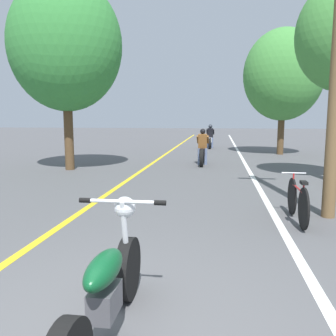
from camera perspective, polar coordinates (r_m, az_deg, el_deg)
The scene contains 8 objects.
lane_stripe_center at distance 14.96m, azimuth -2.20°, elevation 1.00°, with size 0.14×48.00×0.01m, color yellow.
lane_stripe_edge at distance 14.76m, azimuth 12.25°, elevation 0.73°, with size 0.14×48.00×0.01m, color white.
roadside_tree_right_far at distance 18.94m, azimuth 18.02°, elevation 14.01°, with size 3.90×3.51×6.18m.
roadside_tree_left at distance 13.33m, azimuth -16.15°, elevation 18.34°, with size 3.90×3.51×6.55m.
motorcycle_foreground at distance 3.13m, azimuth -9.83°, elevation -18.57°, with size 0.84×2.14×1.09m.
motorcycle_rider_lead at distance 14.12m, azimuth 5.56°, elevation 2.70°, with size 0.50×2.03×1.42m.
motorcycle_rider_far at distance 21.92m, azimuth 6.78°, elevation 4.63°, with size 0.50×2.03×1.45m.
bicycle_parked at distance 6.76m, azimuth 20.07°, elevation -4.95°, with size 0.44×1.66×0.83m.
Camera 1 is at (0.97, -2.53, 1.85)m, focal length 38.00 mm.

